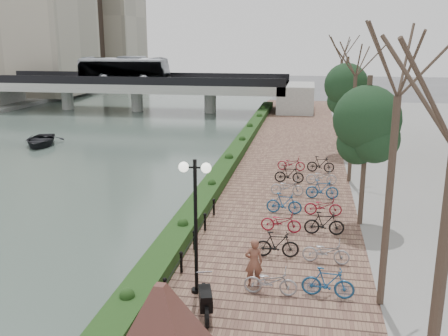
% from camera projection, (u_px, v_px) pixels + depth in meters
% --- Properties ---
extents(ground, '(220.00, 220.00, 0.00)m').
position_uv_depth(ground, '(112.00, 328.00, 15.00)').
color(ground, '#59595B').
rests_on(ground, ground).
extents(river_water, '(30.00, 130.00, 0.02)m').
position_uv_depth(river_water, '(57.00, 144.00, 41.33)').
color(river_water, '#3F4E47').
rests_on(river_water, ground).
extents(promenade, '(8.00, 75.00, 0.50)m').
position_uv_depth(promenade, '(281.00, 175.00, 30.98)').
color(promenade, brown).
rests_on(promenade, ground).
extents(hedge, '(1.10, 56.00, 0.60)m').
position_uv_depth(hedge, '(233.00, 155.00, 33.79)').
color(hedge, '#203E16').
rests_on(hedge, promenade).
extents(chain_fence, '(0.10, 14.10, 0.70)m').
position_uv_depth(chain_fence, '(174.00, 276.00, 16.47)').
color(chain_fence, black).
rests_on(chain_fence, promenade).
extents(lamppost, '(1.02, 0.32, 4.41)m').
position_uv_depth(lamppost, '(195.00, 197.00, 15.36)').
color(lamppost, black).
rests_on(lamppost, promenade).
extents(motorcycle, '(0.96, 1.77, 1.05)m').
position_uv_depth(motorcycle, '(205.00, 298.00, 14.71)').
color(motorcycle, black).
rests_on(motorcycle, promenade).
extents(pedestrian, '(0.67, 0.51, 1.65)m').
position_uv_depth(pedestrian, '(254.00, 262.00, 16.37)').
color(pedestrian, brown).
rests_on(pedestrian, promenade).
extents(bicycle_parking, '(2.40, 17.32, 1.00)m').
position_uv_depth(bicycle_parking, '(303.00, 204.00, 23.32)').
color(bicycle_parking, '#99999D').
rests_on(bicycle_parking, promenade).
extents(street_trees, '(3.20, 37.12, 6.80)m').
position_uv_depth(street_trees, '(357.00, 137.00, 24.86)').
color(street_trees, '#382921').
rests_on(street_trees, promenade).
extents(bridge, '(36.00, 10.77, 6.50)m').
position_uv_depth(bridge, '(134.00, 83.00, 59.62)').
color(bridge, '#9B9B96').
rests_on(bridge, ground).
extents(boat, '(4.32, 5.19, 0.93)m').
position_uv_depth(boat, '(40.00, 140.00, 40.61)').
color(boat, black).
rests_on(boat, river_water).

